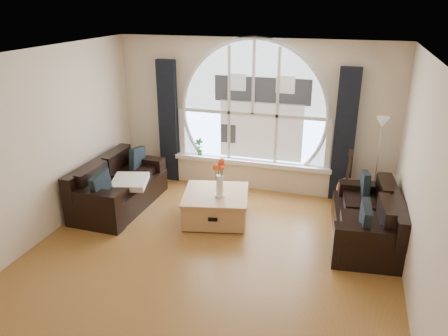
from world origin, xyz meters
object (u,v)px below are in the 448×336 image
coffee_chest (216,205)px  floor_lamp (377,165)px  vase_flowers (220,173)px  potted_plant (199,147)px  sofa_left (119,185)px  sofa_right (367,216)px  guitar (348,177)px

coffee_chest → floor_lamp: (2.40, 1.03, 0.56)m
vase_flowers → floor_lamp: (2.30, 1.12, -0.04)m
potted_plant → vase_flowers: bearing=-59.7°
sofa_left → potted_plant: potted_plant is taller
sofa_right → floor_lamp: size_ratio=1.08×
guitar → potted_plant: size_ratio=3.27×
floor_lamp → potted_plant: (-3.15, 0.33, -0.09)m
vase_flowers → sofa_left: bearing=178.0°
sofa_left → floor_lamp: floor_lamp is taller
sofa_right → potted_plant: 3.35m
guitar → potted_plant: bearing=-164.9°
coffee_chest → potted_plant: (-0.75, 1.36, 0.47)m
coffee_chest → vase_flowers: 0.61m
coffee_chest → vase_flowers: (0.09, -0.09, 0.59)m
sofa_right → floor_lamp: bearing=77.8°
potted_plant → sofa_left: bearing=-124.0°
sofa_left → floor_lamp: 4.24m
sofa_left → sofa_right: (3.97, 0.01, 0.00)m
guitar → coffee_chest: bearing=-130.3°
vase_flowers → coffee_chest: bearing=136.7°
sofa_right → coffee_chest: 2.29m
sofa_right → guitar: 1.12m
potted_plant → sofa_right: bearing=-24.3°
coffee_chest → sofa_right: bearing=-12.3°
sofa_left → sofa_right: size_ratio=1.05×
guitar → sofa_left: bearing=-142.1°
vase_flowers → floor_lamp: 2.56m
coffee_chest → floor_lamp: 2.67m
sofa_left → vase_flowers: 1.84m
sofa_left → sofa_right: 3.97m
sofa_left → coffee_chest: (1.69, 0.03, -0.16)m
vase_flowers → guitar: size_ratio=0.66×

